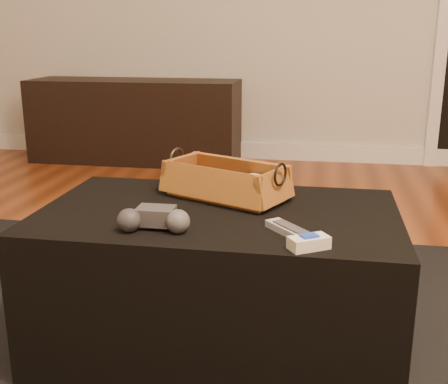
% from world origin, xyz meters
% --- Properties ---
extents(floor, '(5.00, 5.50, 0.01)m').
position_xyz_m(floor, '(0.00, 0.00, -0.01)').
color(floor, brown).
rests_on(floor, ground).
extents(baseboard, '(5.00, 0.04, 0.12)m').
position_xyz_m(baseboard, '(0.00, 2.73, 0.06)').
color(baseboard, white).
rests_on(baseboard, floor).
extents(door_jamb_left, '(0.08, 0.05, 2.05)m').
position_xyz_m(door_jamb_left, '(0.85, 2.72, 1.02)').
color(door_jamb_left, white).
rests_on(door_jamb_left, floor).
extents(media_cabinet, '(1.49, 0.45, 0.59)m').
position_xyz_m(media_cabinet, '(-1.25, 2.51, 0.29)').
color(media_cabinet, black).
rests_on(media_cabinet, floor).
extents(area_rug, '(2.60, 2.00, 0.01)m').
position_xyz_m(area_rug, '(-0.18, 0.06, 0.01)').
color(area_rug, black).
rests_on(area_rug, floor).
extents(ottoman, '(1.00, 0.60, 0.42)m').
position_xyz_m(ottoman, '(-0.18, 0.11, 0.22)').
color(ottoman, black).
rests_on(ottoman, area_rug).
extents(tv_remote, '(0.20, 0.11, 0.02)m').
position_xyz_m(tv_remote, '(-0.21, 0.24, 0.46)').
color(tv_remote, black).
rests_on(tv_remote, wicker_basket).
extents(cloth_bundle, '(0.13, 0.12, 0.06)m').
position_xyz_m(cloth_bundle, '(-0.08, 0.23, 0.47)').
color(cloth_bundle, tan).
rests_on(cloth_bundle, wicker_basket).
extents(wicker_basket, '(0.42, 0.33, 0.13)m').
position_xyz_m(wicker_basket, '(-0.18, 0.24, 0.48)').
color(wicker_basket, '#9D5223').
rests_on(wicker_basket, ottoman).
extents(game_controller, '(0.19, 0.11, 0.06)m').
position_xyz_m(game_controller, '(-0.31, -0.07, 0.46)').
color(game_controller, '#323235').
rests_on(game_controller, ottoman).
extents(silver_remote, '(0.16, 0.17, 0.02)m').
position_xyz_m(silver_remote, '(0.04, -0.06, 0.44)').
color(silver_remote, silver).
rests_on(silver_remote, ottoman).
extents(cream_gadget, '(0.10, 0.09, 0.03)m').
position_xyz_m(cream_gadget, '(0.08, -0.13, 0.45)').
color(cream_gadget, beige).
rests_on(cream_gadget, ottoman).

